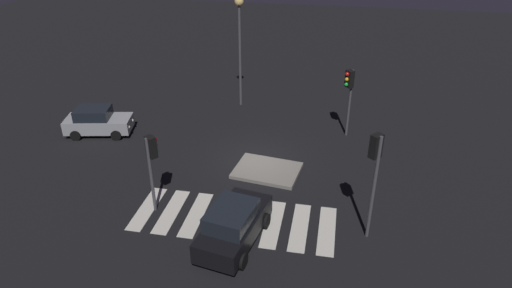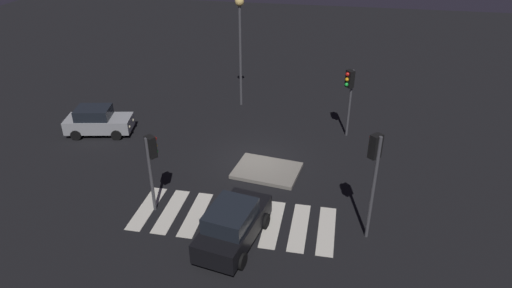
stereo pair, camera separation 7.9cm
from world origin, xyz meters
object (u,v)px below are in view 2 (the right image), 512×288
car_black (233,225)px  street_lamp (240,33)px  traffic_light_north (349,87)px  traffic_light_south (151,155)px  traffic_island (267,170)px  traffic_light_east (374,162)px  car_silver (98,121)px

car_black → street_lamp: 14.44m
traffic_light_north → traffic_light_south: size_ratio=1.10×
traffic_island → traffic_light_south: bearing=-137.6°
traffic_island → car_black: bearing=-94.4°
traffic_island → traffic_light_east: size_ratio=0.76×
traffic_light_south → traffic_island: bearing=-12.1°
car_silver → traffic_light_south: bearing=-57.0°
car_black → traffic_light_south: traffic_light_south is taller
traffic_light_east → street_lamp: 14.55m
traffic_light_south → street_lamp: 12.28m
car_silver → traffic_light_east: traffic_light_east is taller
traffic_light_east → street_lamp: size_ratio=0.66×
car_silver → car_black: size_ratio=0.92×
traffic_island → street_lamp: 9.93m
traffic_island → car_black: car_black is taller
car_black → traffic_light_east: traffic_light_east is taller
car_silver → traffic_light_south: traffic_light_south is taller
traffic_island → car_black: 5.57m
traffic_light_south → car_silver: bearing=80.1°
traffic_light_east → street_lamp: street_lamp is taller
traffic_island → traffic_light_north: traffic_light_north is taller
street_lamp → traffic_light_south: bearing=-95.3°
traffic_light_north → traffic_light_east: 8.89m
traffic_light_east → traffic_light_south: bearing=41.7°
car_black → street_lamp: size_ratio=0.62×
traffic_island → car_silver: size_ratio=0.88×
car_black → traffic_light_south: bearing=78.5°
car_black → traffic_light_east: 6.02m
traffic_island → traffic_light_south: traffic_light_south is taller
traffic_island → traffic_light_south: size_ratio=0.97×
street_lamp → traffic_island: bearing=-68.5°
traffic_island → street_lamp: (-3.18, 8.11, 4.77)m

